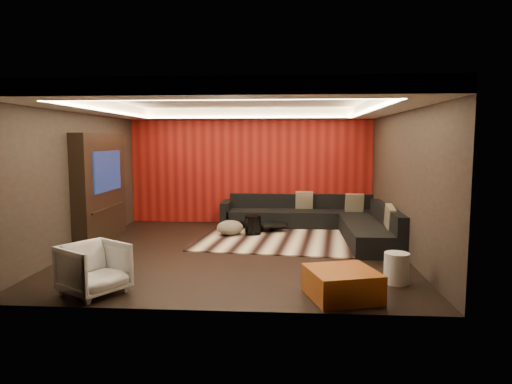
# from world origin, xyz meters

# --- Properties ---
(floor) EXTENTS (6.00, 6.00, 0.02)m
(floor) POSITION_xyz_m (0.00, 0.00, -0.01)
(floor) COLOR black
(floor) RESTS_ON ground
(ceiling) EXTENTS (6.00, 6.00, 0.02)m
(ceiling) POSITION_xyz_m (0.00, 0.00, 2.81)
(ceiling) COLOR silver
(ceiling) RESTS_ON ground
(wall_back) EXTENTS (6.00, 0.02, 2.80)m
(wall_back) POSITION_xyz_m (0.00, 3.01, 1.40)
(wall_back) COLOR black
(wall_back) RESTS_ON ground
(wall_left) EXTENTS (0.02, 6.00, 2.80)m
(wall_left) POSITION_xyz_m (-3.01, 0.00, 1.40)
(wall_left) COLOR black
(wall_left) RESTS_ON ground
(wall_right) EXTENTS (0.02, 6.00, 2.80)m
(wall_right) POSITION_xyz_m (3.01, 0.00, 1.40)
(wall_right) COLOR black
(wall_right) RESTS_ON ground
(red_feature_wall) EXTENTS (5.98, 0.05, 2.78)m
(red_feature_wall) POSITION_xyz_m (0.00, 2.97, 1.40)
(red_feature_wall) COLOR #6B0C0A
(red_feature_wall) RESTS_ON ground
(soffit_back) EXTENTS (6.00, 0.60, 0.22)m
(soffit_back) POSITION_xyz_m (0.00, 2.70, 2.69)
(soffit_back) COLOR silver
(soffit_back) RESTS_ON ground
(soffit_front) EXTENTS (6.00, 0.60, 0.22)m
(soffit_front) POSITION_xyz_m (0.00, -2.70, 2.69)
(soffit_front) COLOR silver
(soffit_front) RESTS_ON ground
(soffit_left) EXTENTS (0.60, 4.80, 0.22)m
(soffit_left) POSITION_xyz_m (-2.70, 0.00, 2.69)
(soffit_left) COLOR silver
(soffit_left) RESTS_ON ground
(soffit_right) EXTENTS (0.60, 4.80, 0.22)m
(soffit_right) POSITION_xyz_m (2.70, 0.00, 2.69)
(soffit_right) COLOR silver
(soffit_right) RESTS_ON ground
(cove_back) EXTENTS (4.80, 0.08, 0.04)m
(cove_back) POSITION_xyz_m (0.00, 2.36, 2.60)
(cove_back) COLOR #FFD899
(cove_back) RESTS_ON ground
(cove_front) EXTENTS (4.80, 0.08, 0.04)m
(cove_front) POSITION_xyz_m (0.00, -2.36, 2.60)
(cove_front) COLOR #FFD899
(cove_front) RESTS_ON ground
(cove_left) EXTENTS (0.08, 4.80, 0.04)m
(cove_left) POSITION_xyz_m (-2.36, 0.00, 2.60)
(cove_left) COLOR #FFD899
(cove_left) RESTS_ON ground
(cove_right) EXTENTS (0.08, 4.80, 0.04)m
(cove_right) POSITION_xyz_m (2.36, 0.00, 2.60)
(cove_right) COLOR #FFD899
(cove_right) RESTS_ON ground
(tv_surround) EXTENTS (0.30, 2.00, 2.20)m
(tv_surround) POSITION_xyz_m (-2.85, 0.60, 1.10)
(tv_surround) COLOR black
(tv_surround) RESTS_ON ground
(tv_screen) EXTENTS (0.04, 1.30, 0.80)m
(tv_screen) POSITION_xyz_m (-2.69, 0.60, 1.45)
(tv_screen) COLOR black
(tv_screen) RESTS_ON ground
(tv_shelf) EXTENTS (0.04, 1.60, 0.04)m
(tv_shelf) POSITION_xyz_m (-2.69, 0.60, 0.70)
(tv_shelf) COLOR black
(tv_shelf) RESTS_ON ground
(rug) EXTENTS (4.31, 3.43, 0.02)m
(rug) POSITION_xyz_m (1.13, 1.18, 0.01)
(rug) COLOR beige
(rug) RESTS_ON floor
(coffee_table) EXTENTS (1.43, 1.43, 0.19)m
(coffee_table) POSITION_xyz_m (0.38, 1.94, 0.12)
(coffee_table) COLOR black
(coffee_table) RESTS_ON rug
(drum_stool) EXTENTS (0.45, 0.45, 0.41)m
(drum_stool) POSITION_xyz_m (0.17, 1.47, 0.23)
(drum_stool) COLOR black
(drum_stool) RESTS_ON rug
(striped_pouf) EXTENTS (0.76, 0.76, 0.32)m
(striped_pouf) POSITION_xyz_m (-0.32, 1.38, 0.18)
(striped_pouf) COLOR #BBB191
(striped_pouf) RESTS_ON rug
(white_side_table) EXTENTS (0.36, 0.36, 0.45)m
(white_side_table) POSITION_xyz_m (2.50, -1.75, 0.22)
(white_side_table) COLOR silver
(white_side_table) RESTS_ON floor
(orange_ottoman) EXTENTS (1.05, 1.05, 0.38)m
(orange_ottoman) POSITION_xyz_m (1.64, -2.42, 0.19)
(orange_ottoman) COLOR #A54815
(orange_ottoman) RESTS_ON floor
(armchair) EXTENTS (1.04, 1.04, 0.69)m
(armchair) POSITION_xyz_m (-1.67, -2.50, 0.35)
(armchair) COLOR silver
(armchair) RESTS_ON floor
(sectional_sofa) EXTENTS (3.65, 3.50, 0.75)m
(sectional_sofa) POSITION_xyz_m (1.73, 1.86, 0.26)
(sectional_sofa) COLOR black
(sectional_sofa) RESTS_ON floor
(throw_pillows) EXTENTS (1.79, 2.80, 0.50)m
(throw_pillows) POSITION_xyz_m (2.22, 1.79, 0.62)
(throw_pillows) COLOR #C5B491
(throw_pillows) RESTS_ON sectional_sofa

